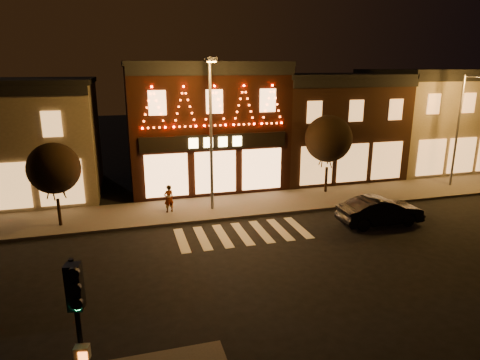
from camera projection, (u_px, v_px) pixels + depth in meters
name	position (u px, v px, depth m)	size (l,w,h in m)	color
ground	(270.00, 270.00, 16.85)	(120.00, 120.00, 0.00)	black
sidewalk_far	(256.00, 204.00, 24.78)	(44.00, 4.00, 0.15)	#47423D
building_pulp	(202.00, 124.00, 28.73)	(10.20, 8.34, 8.30)	black
building_right_a	(326.00, 125.00, 31.35)	(9.20, 8.28, 7.50)	#382013
building_right_b	(427.00, 119.00, 33.68)	(9.20, 8.28, 7.80)	#6E654E
traffic_signal_near	(78.00, 318.00, 8.31)	(0.34, 0.44, 4.21)	black
streetlamp_mid	(211.00, 124.00, 22.25)	(0.61, 1.91, 8.33)	#59595E
streetlamp_right	(461.00, 123.00, 27.18)	(0.47, 1.68, 7.34)	#59595E
tree_left	(54.00, 168.00, 20.52)	(2.55, 2.55, 4.26)	black
tree_right	(328.00, 139.00, 26.12)	(2.96, 2.96, 4.94)	black
dark_sedan	(380.00, 211.00, 21.63)	(1.54, 4.42, 1.46)	black
pedestrian	(169.00, 199.00, 23.02)	(0.57, 0.37, 1.56)	gray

